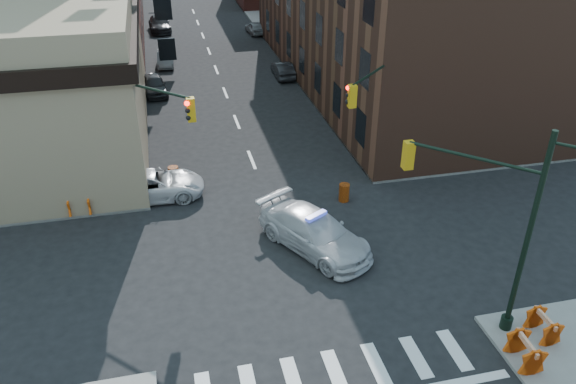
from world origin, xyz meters
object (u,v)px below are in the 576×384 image
pickup (152,185)px  barricade_nw_a (80,205)px  pedestrian_a (133,164)px  barrel_bank (174,175)px  parked_car_enear (283,70)px  parked_car_wfar (166,58)px  parked_car_wnear (154,85)px  police_car (314,232)px  pedestrian_b (57,196)px  barricade_se_a (525,352)px  barrel_road (344,192)px

pickup → barricade_nw_a: pickup is taller
pedestrian_a → barrel_bank: pedestrian_a is taller
parked_car_enear → pedestrian_a: pedestrian_a is taller
parked_car_wfar → parked_car_enear: bearing=-27.9°
parked_car_wnear → parked_car_enear: size_ratio=1.06×
police_car → parked_car_wfar: bearing=71.1°
parked_car_enear → pedestrian_b: pedestrian_b is taller
pickup → pedestrian_a: bearing=25.0°
parked_car_enear → barricade_se_a: 32.76m
parked_car_wnear → pedestrian_a: pedestrian_a is taller
parked_car_wfar → barrel_bank: 22.21m
parked_car_enear → pedestrian_a: 19.77m
barricade_se_a → parked_car_wnear: bearing=24.1°
pickup → barrel_road: size_ratio=5.58×
barrel_road → barrel_bank: 9.36m
barrel_road → barrel_bank: size_ratio=0.94×
parked_car_enear → barrel_road: (-1.32, -20.53, -0.17)m
pedestrian_a → police_car: bearing=-24.2°
parked_car_enear → barrel_bank: size_ratio=3.84×
parked_car_wfar → pedestrian_b: (-6.20, -24.26, 0.46)m
parked_car_enear → barricade_nw_a: (-14.55, -19.03, -0.02)m
pickup → barrel_bank: size_ratio=5.25×
pedestrian_a → barrel_bank: size_ratio=1.60×
parked_car_wfar → barricade_nw_a: (-5.16, -24.56, -0.02)m
pedestrian_a → barricade_se_a: size_ratio=1.19×
parked_car_wnear → pedestrian_b: bearing=-113.1°
parked_car_wnear → barrel_road: bearing=-70.5°
barricade_nw_a → parked_car_wfar: bearing=80.3°
pickup → parked_car_wfar: 23.53m
pickup → parked_car_wnear: 16.26m
parked_car_wnear → barricade_nw_a: 17.80m
barricade_nw_a → barrel_bank: bearing=28.9°
police_car → parked_car_enear: 24.59m
parked_car_wnear → barricade_nw_a: bearing=-109.6°
parked_car_enear → pedestrian_a: size_ratio=2.40×
pickup → barricade_nw_a: (-3.54, -1.09, -0.12)m
parked_car_wnear → barricade_se_a: bearing=-75.9°
parked_car_wfar → barrel_bank: size_ratio=3.83×
parked_car_wnear → barricade_se_a: 33.18m
police_car → parked_car_wnear: bearing=77.1°
pedestrian_a → barrel_road: size_ratio=1.70×
police_car → pickup: (-7.04, 6.32, -0.11)m
police_car → barrel_bank: 9.61m
barrel_road → barricade_nw_a: (-13.22, 1.50, 0.14)m
parked_car_wfar → parked_car_enear: size_ratio=1.00×
barrel_bank → parked_car_enear: bearing=59.4°
pedestrian_a → barrel_road: (10.64, -4.79, -0.49)m
pedestrian_b → parked_car_wnear: bearing=57.3°
police_car → pedestrian_a: 11.70m
parked_car_wnear → barrel_bank: 15.00m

